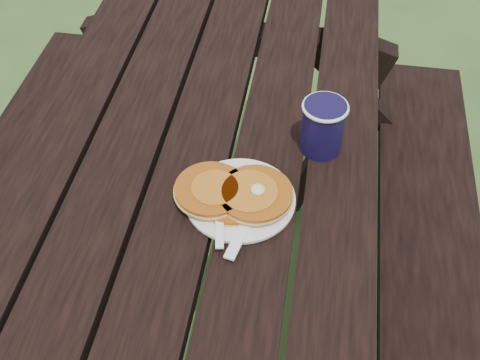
# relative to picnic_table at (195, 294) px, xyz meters

# --- Properties ---
(picnic_table) EXTENTS (1.36, 1.80, 0.75)m
(picnic_table) POSITION_rel_picnic_table_xyz_m (0.00, 0.00, 0.00)
(picnic_table) COLOR black
(picnic_table) RESTS_ON ground
(plate) EXTENTS (0.22, 0.22, 0.01)m
(plate) POSITION_rel_picnic_table_xyz_m (0.11, -0.01, 0.39)
(plate) COLOR white
(plate) RESTS_ON picnic_table
(pancake_stack) EXTENTS (0.23, 0.14, 0.04)m
(pancake_stack) POSITION_rel_picnic_table_xyz_m (0.10, -0.02, 0.41)
(pancake_stack) COLOR #AE5813
(pancake_stack) RESTS_ON plate
(knife) EXTENTS (0.06, 0.18, 0.00)m
(knife) POSITION_rel_picnic_table_xyz_m (0.14, -0.07, 0.39)
(knife) COLOR white
(knife) RESTS_ON plate
(fork) EXTENTS (0.06, 0.16, 0.01)m
(fork) POSITION_rel_picnic_table_xyz_m (0.09, -0.09, 0.40)
(fork) COLOR white
(fork) RESTS_ON plate
(coffee_cup) EXTENTS (0.09, 0.09, 0.11)m
(coffee_cup) POSITION_rel_picnic_table_xyz_m (0.26, 0.16, 0.45)
(coffee_cup) COLOR black
(coffee_cup) RESTS_ON picnic_table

